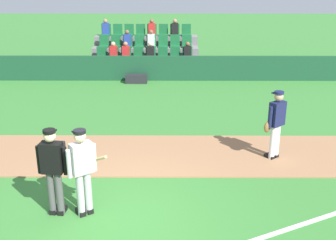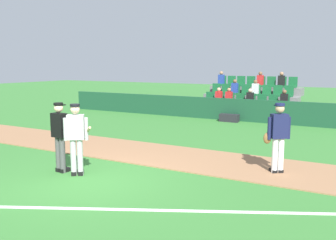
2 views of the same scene
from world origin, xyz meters
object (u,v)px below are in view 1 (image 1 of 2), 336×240
Objects in this scene: umpire_home_plate at (53,167)px; runner_navy_jersey at (276,123)px; batter_grey_jersey at (83,169)px; equipment_bag at (136,79)px.

runner_navy_jersey is (4.77, 2.51, -0.04)m from umpire_home_plate.
batter_grey_jersey is at bearing -148.94° from runner_navy_jersey.
umpire_home_plate is at bearing -152.20° from runner_navy_jersey.
equipment_bag is (0.77, 9.96, -0.82)m from umpire_home_plate.
runner_navy_jersey is at bearing -61.79° from equipment_bag.
batter_grey_jersey is 1.00× the size of runner_navy_jersey.
umpire_home_plate is (-0.55, 0.02, 0.03)m from batter_grey_jersey.
umpire_home_plate is 10.03m from equipment_bag.
batter_grey_jersey is 0.56m from umpire_home_plate.
umpire_home_plate is at bearing 177.49° from batter_grey_jersey.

